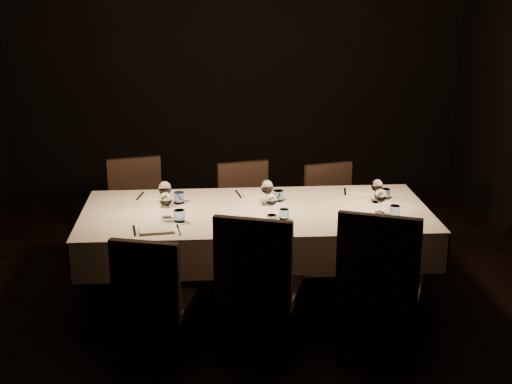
{
  "coord_description": "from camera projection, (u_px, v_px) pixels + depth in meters",
  "views": [
    {
      "loc": [
        -0.35,
        -4.88,
        2.44
      ],
      "look_at": [
        0.0,
        0.0,
        0.9
      ],
      "focal_mm": 50.0,
      "sensor_mm": 36.0,
      "label": 1
    }
  ],
  "objects": [
    {
      "name": "place_setting_near_center",
      "position": [
        273.0,
        211.0,
        4.96
      ],
      "size": [
        0.31,
        0.39,
        0.16
      ],
      "rotation": [
        0.0,
        0.0,
        0.18
      ],
      "color": "silver",
      "rests_on": "dining_table"
    },
    {
      "name": "place_setting_far_center",
      "position": [
        267.0,
        191.0,
        5.37
      ],
      "size": [
        0.36,
        0.41,
        0.19
      ],
      "rotation": [
        0.0,
        0.0,
        0.16
      ],
      "color": "silver",
      "rests_on": "dining_table"
    },
    {
      "name": "chair_far_right",
      "position": [
        332.0,
        211.0,
        6.0
      ],
      "size": [
        0.51,
        0.51,
        0.87
      ],
      "rotation": [
        0.0,
        0.0,
        0.26
      ],
      "color": "black",
      "rests_on": "ground"
    },
    {
      "name": "place_setting_near_right",
      "position": [
        384.0,
        208.0,
        5.01
      ],
      "size": [
        0.32,
        0.4,
        0.18
      ],
      "rotation": [
        0.0,
        0.0,
        -0.01
      ],
      "color": "silver",
      "rests_on": "dining_table"
    },
    {
      "name": "room",
      "position": [
        256.0,
        110.0,
        4.95
      ],
      "size": [
        5.01,
        6.01,
        3.01
      ],
      "color": "black",
      "rests_on": "ground"
    },
    {
      "name": "chair_near_right",
      "position": [
        379.0,
        280.0,
        4.47
      ],
      "size": [
        0.65,
        0.65,
        1.05
      ],
      "rotation": [
        0.0,
        0.0,
        2.76
      ],
      "color": "black",
      "rests_on": "ground"
    },
    {
      "name": "place_setting_near_left",
      "position": [
        166.0,
        212.0,
        4.9
      ],
      "size": [
        0.35,
        0.41,
        0.19
      ],
      "rotation": [
        0.0,
        0.0,
        0.14
      ],
      "color": "silver",
      "rests_on": "dining_table"
    },
    {
      "name": "chair_near_center",
      "position": [
        258.0,
        281.0,
        4.49
      ],
      "size": [
        0.62,
        0.62,
        1.02
      ],
      "rotation": [
        0.0,
        0.0,
        2.82
      ],
      "color": "black",
      "rests_on": "ground"
    },
    {
      "name": "chair_far_left",
      "position": [
        138.0,
        209.0,
        5.95
      ],
      "size": [
        0.54,
        0.54,
        0.93
      ],
      "rotation": [
        0.0,
        0.0,
        0.23
      ],
      "color": "black",
      "rests_on": "ground"
    },
    {
      "name": "place_setting_far_right",
      "position": [
        374.0,
        189.0,
        5.42
      ],
      "size": [
        0.33,
        0.4,
        0.18
      ],
      "rotation": [
        0.0,
        0.0,
        -0.17
      ],
      "color": "silver",
      "rests_on": "dining_table"
    },
    {
      "name": "place_setting_far_left",
      "position": [
        167.0,
        193.0,
        5.31
      ],
      "size": [
        0.37,
        0.42,
        0.2
      ],
      "rotation": [
        0.0,
        0.0,
        -0.17
      ],
      "color": "silver",
      "rests_on": "dining_table"
    },
    {
      "name": "chair_near_left",
      "position": [
        152.0,
        295.0,
        4.43
      ],
      "size": [
        0.53,
        0.53,
        0.9
      ],
      "rotation": [
        0.0,
        0.0,
        2.87
      ],
      "color": "black",
      "rests_on": "ground"
    },
    {
      "name": "chair_far_center",
      "position": [
        246.0,
        211.0,
        5.96
      ],
      "size": [
        0.51,
        0.51,
        0.9
      ],
      "rotation": [
        0.0,
        0.0,
        0.22
      ],
      "color": "black",
      "rests_on": "ground"
    },
    {
      "name": "dining_table",
      "position": [
        256.0,
        220.0,
        5.2
      ],
      "size": [
        2.52,
        1.12,
        0.76
      ],
      "color": "black",
      "rests_on": "ground"
    }
  ]
}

